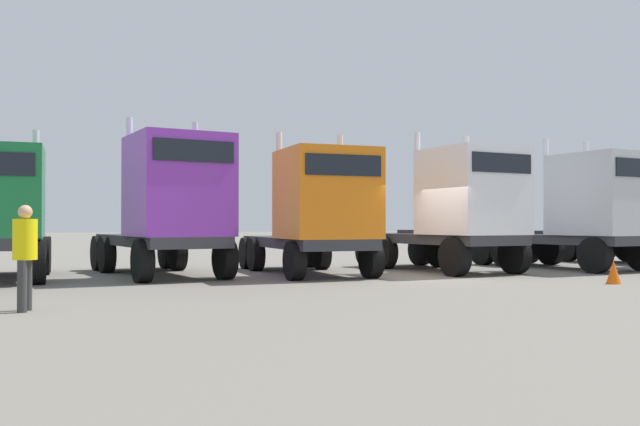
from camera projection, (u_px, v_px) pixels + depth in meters
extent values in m
plane|color=slate|center=(415.00, 277.00, 19.19)|extent=(200.00, 200.00, 0.00)
cylinder|color=silver|center=(36.00, 183.00, 18.59)|extent=(0.19, 0.19, 2.86)
cylinder|color=#333338|center=(2.00, 233.00, 19.73)|extent=(1.16, 1.16, 0.12)
cylinder|color=black|center=(38.00, 262.00, 16.93)|extent=(0.41, 1.11, 1.10)
cylinder|color=black|center=(43.00, 256.00, 20.07)|extent=(0.41, 1.11, 1.10)
cylinder|color=black|center=(45.00, 254.00, 21.10)|extent=(0.41, 1.11, 1.10)
cube|color=#333338|center=(158.00, 240.00, 20.05)|extent=(3.57, 6.73, 0.30)
cube|color=purple|center=(178.00, 186.00, 18.40)|extent=(2.91, 3.03, 2.69)
cube|color=black|center=(194.00, 151.00, 17.28)|extent=(2.06, 0.51, 0.55)
cylinder|color=silver|center=(195.00, 179.00, 20.12)|extent=(0.22, 0.22, 3.29)
cylinder|color=silver|center=(129.00, 177.00, 19.19)|extent=(0.22, 0.22, 3.29)
cylinder|color=#333338|center=(145.00, 233.00, 21.29)|extent=(1.32, 1.32, 0.12)
cylinder|color=black|center=(225.00, 259.00, 18.41)|extent=(0.59, 1.15, 1.10)
cylinder|color=black|center=(143.00, 261.00, 17.33)|extent=(0.59, 1.15, 1.10)
cylinder|color=black|center=(177.00, 253.00, 21.98)|extent=(0.59, 1.15, 1.10)
cylinder|color=black|center=(107.00, 255.00, 20.90)|extent=(0.59, 1.15, 1.10)
cylinder|color=black|center=(167.00, 252.00, 22.94)|extent=(0.59, 1.15, 1.10)
cylinder|color=black|center=(99.00, 253.00, 21.86)|extent=(0.59, 1.15, 1.10)
cube|color=#333338|center=(304.00, 242.00, 20.71)|extent=(2.62, 6.33, 0.30)
cube|color=orange|center=(327.00, 194.00, 18.97)|extent=(2.56, 2.61, 2.45)
cube|color=black|center=(344.00, 165.00, 17.82)|extent=(2.10, 0.18, 0.55)
cylinder|color=silver|center=(340.00, 186.00, 20.60)|extent=(0.19, 0.19, 3.05)
cylinder|color=silver|center=(279.00, 185.00, 19.94)|extent=(0.19, 0.19, 3.05)
cylinder|color=#333338|center=(291.00, 235.00, 21.99)|extent=(1.17, 1.17, 0.12)
cylinder|color=black|center=(371.00, 259.00, 18.84)|extent=(0.42, 1.05, 1.03)
cylinder|color=black|center=(295.00, 261.00, 18.08)|extent=(0.42, 1.05, 1.03)
cylinder|color=black|center=(321.00, 253.00, 22.49)|extent=(0.42, 1.05, 1.03)
cylinder|color=black|center=(256.00, 255.00, 21.72)|extent=(0.42, 1.05, 1.03)
cylinder|color=black|center=(310.00, 252.00, 23.52)|extent=(0.42, 1.05, 1.03)
cylinder|color=black|center=(247.00, 253.00, 22.76)|extent=(0.42, 1.05, 1.03)
cube|color=#333338|center=(437.00, 239.00, 21.95)|extent=(3.25, 6.28, 0.30)
cube|color=white|center=(472.00, 192.00, 20.45)|extent=(2.83, 2.96, 2.55)
cube|color=black|center=(502.00, 163.00, 19.30)|extent=(2.07, 0.42, 0.55)
cylinder|color=silver|center=(466.00, 185.00, 22.16)|extent=(0.21, 0.21, 3.15)
cylinder|color=silver|center=(417.00, 183.00, 21.30)|extent=(0.21, 0.21, 3.15)
cylinder|color=#333338|center=(414.00, 232.00, 23.12)|extent=(1.28, 1.28, 0.12)
cylinder|color=black|center=(515.00, 255.00, 20.40)|extent=(0.55, 1.15, 1.11)
cylinder|color=black|center=(455.00, 257.00, 19.40)|extent=(0.55, 1.15, 1.11)
cylinder|color=black|center=(439.00, 251.00, 23.67)|extent=(0.55, 1.15, 1.11)
cylinder|color=black|center=(385.00, 252.00, 22.68)|extent=(0.55, 1.15, 1.11)
cylinder|color=black|center=(421.00, 250.00, 24.65)|extent=(0.55, 1.15, 1.11)
cylinder|color=black|center=(367.00, 251.00, 23.66)|extent=(0.55, 1.15, 1.11)
cube|color=#333338|center=(560.00, 239.00, 23.14)|extent=(3.44, 6.38, 0.30)
cube|color=#B7BABF|center=(603.00, 195.00, 21.63)|extent=(2.89, 3.03, 2.54)
cube|color=black|center=(640.00, 168.00, 20.50)|extent=(2.06, 0.49, 0.55)
cylinder|color=silver|center=(586.00, 188.00, 23.36)|extent=(0.21, 0.21, 3.14)
cylinder|color=silver|center=(546.00, 187.00, 22.45)|extent=(0.21, 0.21, 3.14)
cylinder|color=#333338|center=(530.00, 232.00, 24.31)|extent=(1.31, 1.31, 0.12)
cylinder|color=black|center=(595.00, 256.00, 20.56)|extent=(0.57, 1.12, 1.07)
cylinder|color=black|center=(550.00, 250.00, 24.91)|extent=(0.57, 1.12, 1.07)
cylinder|color=black|center=(505.00, 251.00, 23.85)|extent=(0.57, 1.12, 1.07)
cylinder|color=black|center=(528.00, 249.00, 25.87)|extent=(0.57, 1.12, 1.07)
cylinder|color=black|center=(483.00, 250.00, 24.82)|extent=(0.57, 1.12, 1.07)
cylinder|color=#333338|center=(614.00, 232.00, 26.31)|extent=(1.33, 1.33, 0.12)
cylinder|color=black|center=(628.00, 248.00, 27.01)|extent=(0.59, 1.12, 1.07)
cylinder|color=black|center=(590.00, 249.00, 25.91)|extent=(0.59, 1.12, 1.07)
cylinder|color=black|center=(604.00, 247.00, 27.96)|extent=(0.59, 1.12, 1.07)
cylinder|color=black|center=(567.00, 248.00, 26.86)|extent=(0.59, 1.12, 1.07)
cylinder|color=#343434|center=(27.00, 285.00, 11.87)|extent=(0.19, 0.19, 0.88)
cylinder|color=#343434|center=(22.00, 286.00, 11.59)|extent=(0.19, 0.19, 0.88)
cylinder|color=yellow|center=(25.00, 239.00, 11.74)|extent=(0.46, 0.46, 0.69)
sphere|color=tan|center=(25.00, 212.00, 11.75)|extent=(0.24, 0.24, 0.24)
cone|color=#F2590C|center=(614.00, 272.00, 17.06)|extent=(0.36, 0.36, 0.58)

